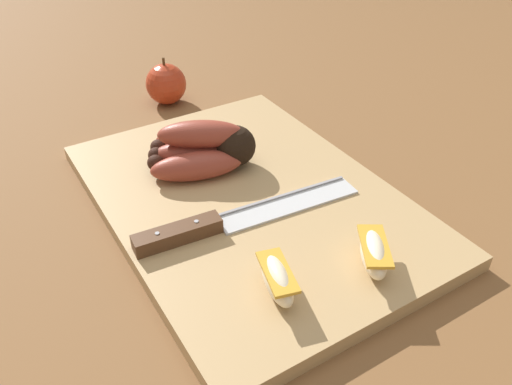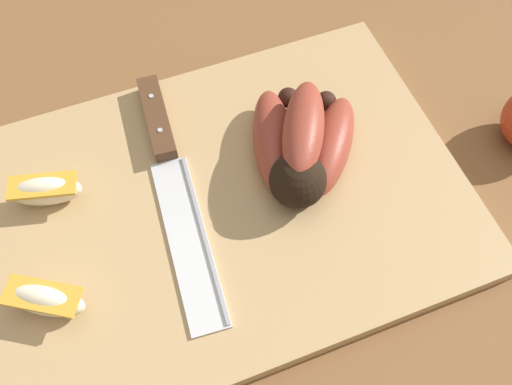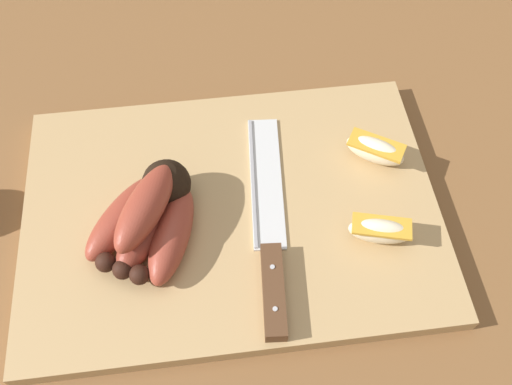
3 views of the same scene
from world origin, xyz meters
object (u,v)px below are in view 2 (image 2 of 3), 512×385
at_px(banana_bunch, 301,145).
at_px(chefs_knife, 167,158).
at_px(apple_wedge_middle, 45,300).
at_px(apple_wedge_near, 45,191).

bearing_deg(banana_bunch, chefs_knife, 159.74).
xyz_separation_m(banana_bunch, apple_wedge_middle, (-0.26, -0.06, -0.01)).
bearing_deg(apple_wedge_middle, banana_bunch, 13.27).
bearing_deg(banana_bunch, apple_wedge_near, 169.76).
bearing_deg(apple_wedge_near, apple_wedge_middle, -100.79).
relative_size(chefs_knife, apple_wedge_middle, 3.85).
height_order(chefs_knife, apple_wedge_near, apple_wedge_near).
xyz_separation_m(chefs_knife, apple_wedge_middle, (-0.14, -0.11, 0.01)).
height_order(banana_bunch, chefs_knife, banana_bunch).
bearing_deg(chefs_knife, apple_wedge_near, -179.04).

